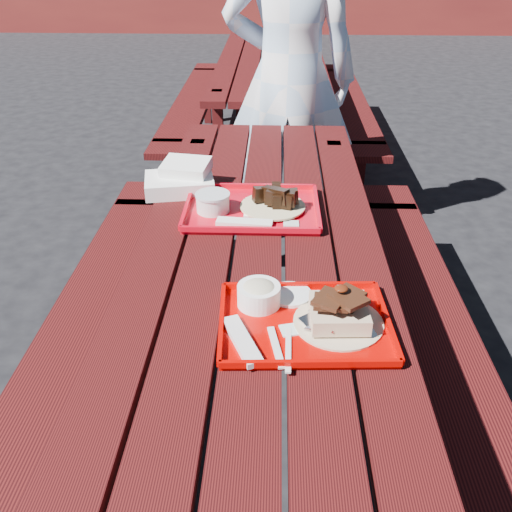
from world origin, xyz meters
The scene contains 7 objects.
ground centered at (0.00, 0.00, 0.00)m, with size 60.00×60.00×0.00m, color black.
picnic_table_near centered at (0.00, 0.00, 0.56)m, with size 1.41×2.40×0.75m.
picnic_table_far centered at (0.00, 2.80, 0.56)m, with size 1.41×2.40×0.75m.
near_tray centered at (0.12, -0.34, 0.78)m, with size 0.42×0.35×0.13m.
far_tray centered at (-0.04, 0.25, 0.77)m, with size 0.45×0.35×0.07m.
white_cloth centered at (-0.29, 0.43, 0.79)m, with size 0.27×0.22×0.10m.
person centered at (0.11, 1.43, 0.91)m, with size 0.67×0.44×1.83m, color #BEDDFF.
Camera 1 is at (0.05, -1.45, 1.58)m, focal length 40.00 mm.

